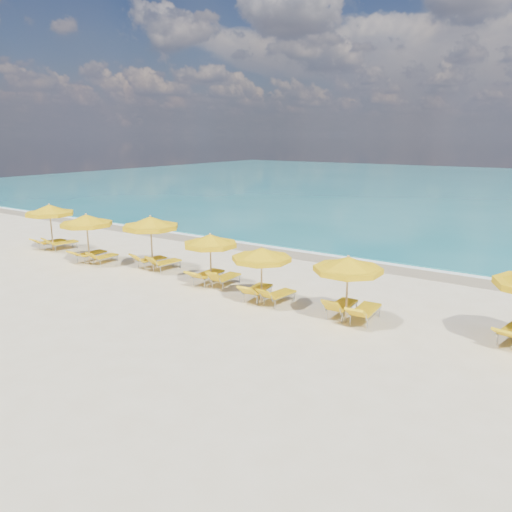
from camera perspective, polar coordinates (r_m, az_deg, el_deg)
The scene contains 23 objects.
ground_plane at distance 19.85m, azimuth -2.44°, elevation -4.22°, with size 120.00×120.00×0.00m, color beige.
ocean at distance 64.44m, azimuth 24.07°, elevation 7.07°, with size 120.00×80.00×0.30m, color #13696F.
wet_sand_band at distance 25.95m, azimuth 7.33°, elevation -0.03°, with size 120.00×2.60×0.01m, color tan.
foam_line at distance 26.64m, azimuth 8.11°, elevation 0.31°, with size 120.00×1.20×0.03m, color white.
whitecap_near at distance 37.01m, azimuth 5.80°, elevation 4.13°, with size 14.00×0.36×0.05m, color white.
umbrella_0 at distance 28.89m, azimuth -22.53°, elevation 4.83°, with size 3.12×3.12×2.55m.
umbrella_1 at distance 25.15m, azimuth -18.82°, elevation 3.83°, with size 3.13×3.13×2.48m.
umbrella_2 at distance 23.09m, azimuth -11.96°, elevation 3.67°, with size 3.17×3.17×2.58m.
umbrella_3 at distance 20.25m, azimuth -5.26°, elevation 1.72°, with size 2.87×2.87×2.25m.
umbrella_4 at distance 17.97m, azimuth 0.64°, elevation 0.13°, with size 2.90×2.90×2.21m.
umbrella_5 at distance 16.46m, azimuth 10.47°, elevation -1.04°, with size 2.97×2.97×2.32m.
lounger_0_left at distance 29.70m, azimuth -22.36°, elevation 1.23°, with size 0.71×1.88×0.73m.
lounger_0_right at distance 29.14m, azimuth -21.17°, elevation 1.12°, with size 0.96×1.92×0.81m.
lounger_1_left at distance 26.02m, azimuth -18.37°, elevation -0.07°, with size 0.66×1.95×0.73m.
lounger_1_right at distance 25.40m, azimuth -16.90°, elevation -0.35°, with size 0.56×1.60×0.71m.
lounger_2_left at distance 24.16m, azimuth -11.91°, elevation -0.70°, with size 0.91×1.83×0.80m.
lounger_2_right at distance 23.47m, azimuth -10.24°, elevation -1.05°, with size 0.79×1.78×0.82m.
lounger_3_left at distance 21.12m, azimuth -5.54°, elevation -2.49°, with size 0.72×2.01×0.79m.
lounger_3_right at distance 20.68m, azimuth -3.52°, elevation -2.85°, with size 0.66×1.77×0.86m.
lounger_4_left at distance 19.03m, azimuth 0.14°, elevation -4.28°, with size 0.87×1.94×0.81m.
lounger_4_right at distance 18.56m, azimuth 2.62°, elevation -4.81°, with size 0.80×1.78×0.79m.
lounger_5_left at distance 17.54m, azimuth 9.73°, elevation -6.05°, with size 0.67×1.85×0.87m.
lounger_5_right at distance 17.17m, azimuth 12.34°, elevation -6.59°, with size 0.76×2.02×0.83m.
Camera 1 is at (11.28, -15.15, 6.09)m, focal length 35.00 mm.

